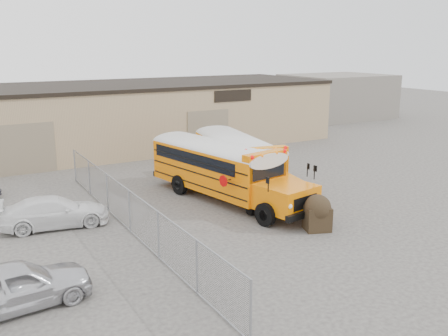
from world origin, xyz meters
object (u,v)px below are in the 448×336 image
tarp_bundle (317,212)px  car_silver (16,286)px  school_bus_left (155,148)px  car_white (54,212)px  school_bus_right (206,139)px

tarp_bundle → car_silver: (-11.62, -0.59, -0.05)m
tarp_bundle → car_silver: size_ratio=0.36×
school_bus_left → car_silver: size_ratio=2.39×
school_bus_left → car_white: bearing=-140.4°
school_bus_left → car_white: (-6.86, -5.68, -1.02)m
school_bus_right → car_white: school_bus_right is taller
school_bus_left → tarp_bundle: 11.74m
car_silver → car_white: 6.79m
tarp_bundle → car_white: 10.91m
tarp_bundle → car_white: tarp_bundle is taller
school_bus_right → car_silver: bearing=-135.0°
school_bus_right → tarp_bundle: 12.57m
school_bus_left → car_white: size_ratio=2.29×
school_bus_right → tarp_bundle: size_ratio=6.57×
tarp_bundle → car_silver: bearing=-177.1°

